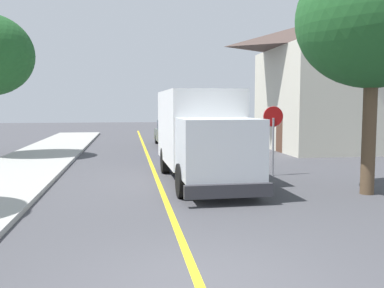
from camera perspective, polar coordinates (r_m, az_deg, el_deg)
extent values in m
plane|color=#424247|center=(6.76, 0.85, -18.14)|extent=(120.00, 120.00, 0.00)
cube|color=gold|center=(16.37, -4.95, -4.17)|extent=(0.16, 56.00, 0.01)
cube|color=white|center=(15.56, 0.68, 2.38)|extent=(2.51, 5.05, 2.60)
cube|color=silver|center=(12.18, 3.70, -0.56)|extent=(2.32, 2.05, 1.70)
cube|color=#1E2D3D|center=(11.27, 4.79, 0.87)|extent=(2.04, 0.12, 0.75)
cube|color=#2D2D33|center=(11.30, 4.97, -6.32)|extent=(2.40, 0.25, 0.36)
cylinder|color=black|center=(12.78, 8.06, -4.62)|extent=(0.32, 1.01, 1.00)
cylinder|color=black|center=(12.30, -1.32, -4.96)|extent=(0.32, 1.01, 1.00)
cylinder|color=black|center=(17.12, 3.37, -2.06)|extent=(0.32, 1.01, 1.00)
cylinder|color=black|center=(16.77, -3.64, -2.22)|extent=(0.32, 1.01, 1.00)
cube|color=#2D4793|center=(22.31, -0.47, 0.05)|extent=(2.00, 4.48, 0.76)
cube|color=#1E2D3D|center=(22.41, -0.51, 1.87)|extent=(1.67, 1.87, 0.64)
cylinder|color=black|center=(21.05, 2.04, -1.17)|extent=(0.25, 0.65, 0.64)
cylinder|color=black|center=(20.89, -2.26, -1.22)|extent=(0.25, 0.65, 0.64)
cylinder|color=black|center=(23.82, 1.09, -0.41)|extent=(0.25, 0.65, 0.64)
cylinder|color=black|center=(23.68, -2.70, -0.45)|extent=(0.25, 0.65, 0.64)
cube|color=#4C564C|center=(28.22, -2.89, 1.15)|extent=(1.95, 4.46, 0.76)
cube|color=#1E2D3D|center=(28.33, -2.93, 2.58)|extent=(1.64, 1.85, 0.64)
cylinder|color=black|center=(26.98, -0.82, 0.26)|extent=(0.24, 0.65, 0.64)
cylinder|color=black|center=(26.76, -4.15, 0.20)|extent=(0.24, 0.65, 0.64)
cylinder|color=black|center=(29.75, -1.74, 0.73)|extent=(0.24, 0.65, 0.64)
cylinder|color=black|center=(29.55, -4.77, 0.68)|extent=(0.24, 0.65, 0.64)
cylinder|color=gray|center=(16.36, 10.86, -0.38)|extent=(0.08, 0.08, 2.20)
cylinder|color=red|center=(16.32, 10.89, 3.66)|extent=(0.76, 0.03, 0.76)
cylinder|color=white|center=(16.34, 10.87, 3.66)|extent=(0.80, 0.02, 0.80)
cube|color=beige|center=(27.80, 21.76, 5.56)|extent=(11.00, 7.61, 6.00)
pyramid|color=#473833|center=(28.17, 22.06, 14.16)|extent=(12.10, 8.37, 2.43)
cube|color=brown|center=(24.60, 11.76, 1.36)|extent=(0.10, 1.00, 2.10)
cylinder|color=brown|center=(13.73, 22.71, 0.52)|extent=(0.41, 0.41, 3.29)
ellipsoid|color=#1E5123|center=(13.92, 23.25, 15.26)|extent=(4.49, 4.49, 4.04)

